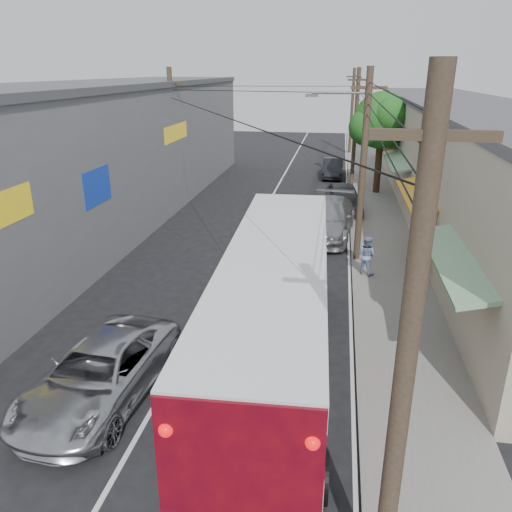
% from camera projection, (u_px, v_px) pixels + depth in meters
% --- Properties ---
extents(ground, '(120.00, 120.00, 0.00)m').
position_uv_depth(ground, '(122.00, 464.00, 10.61)').
color(ground, black).
rests_on(ground, ground).
extents(sidewalk, '(3.00, 80.00, 0.12)m').
position_uv_depth(sidewalk, '(377.00, 217.00, 28.08)').
color(sidewalk, slate).
rests_on(sidewalk, ground).
extents(building_right, '(7.09, 40.00, 6.25)m').
position_uv_depth(building_right, '(460.00, 158.00, 28.15)').
color(building_right, '#B1A18C').
rests_on(building_right, ground).
extents(building_left, '(7.20, 36.00, 7.25)m').
position_uv_depth(building_left, '(104.00, 151.00, 27.24)').
color(building_left, slate).
rests_on(building_left, ground).
extents(utility_poles, '(11.80, 45.28, 8.00)m').
position_uv_depth(utility_poles, '(320.00, 142.00, 27.46)').
color(utility_poles, '#473828').
rests_on(utility_poles, ground).
extents(street_tree, '(4.40, 4.00, 6.60)m').
position_uv_depth(street_tree, '(383.00, 122.00, 31.95)').
color(street_tree, '#3F2B19').
rests_on(street_tree, ground).
extents(coach_bus, '(3.22, 12.42, 3.55)m').
position_uv_depth(coach_bus, '(275.00, 310.00, 13.34)').
color(coach_bus, silver).
rests_on(coach_bus, ground).
extents(jeepney, '(2.95, 5.57, 1.49)m').
position_uv_depth(jeepney, '(100.00, 373.00, 12.48)').
color(jeepney, '#BCBCC3').
rests_on(jeepney, ground).
extents(parked_suv, '(3.12, 6.34, 1.77)m').
position_uv_depth(parked_suv, '(327.00, 218.00, 24.91)').
color(parked_suv, '#96979E').
rests_on(parked_suv, ground).
extents(parked_car_mid, '(2.44, 4.99, 1.64)m').
position_uv_depth(parked_car_mid, '(343.00, 198.00, 29.08)').
color(parked_car_mid, '#232327').
rests_on(parked_car_mid, ground).
extents(parked_car_far, '(1.54, 4.32, 1.42)m').
position_uv_depth(parked_car_far, '(333.00, 168.00, 38.47)').
color(parked_car_far, black).
rests_on(parked_car_far, ground).
extents(pedestrian_near, '(0.65, 0.48, 1.64)m').
position_uv_depth(pedestrian_near, '(420.00, 258.00, 19.55)').
color(pedestrian_near, '#BF6578').
rests_on(pedestrian_near, sidewalk).
extents(pedestrian_far, '(0.97, 0.91, 1.59)m').
position_uv_depth(pedestrian_far, '(366.00, 255.00, 19.88)').
color(pedestrian_far, '#808DBA').
rests_on(pedestrian_far, sidewalk).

